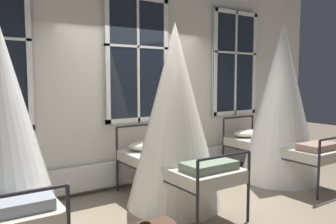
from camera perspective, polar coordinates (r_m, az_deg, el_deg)
name	(u,v)px	position (r m, az deg, el deg)	size (l,w,h in m)	color
ground	(184,207)	(4.69, 2.77, -15.78)	(19.27, 19.27, 0.00)	gray
back_wall_with_windows	(135,77)	(5.52, -5.66, 5.92)	(8.49, 0.10, 3.49)	beige
window_bank	(138,111)	(5.44, -5.01, 0.21)	(5.42, 0.10, 2.95)	black
cot_second	(175,119)	(4.52, 1.15, -1.11)	(1.31, 1.96, 2.45)	black
cot_third	(281,104)	(6.00, 18.52, 1.23)	(1.31, 1.96, 2.67)	black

